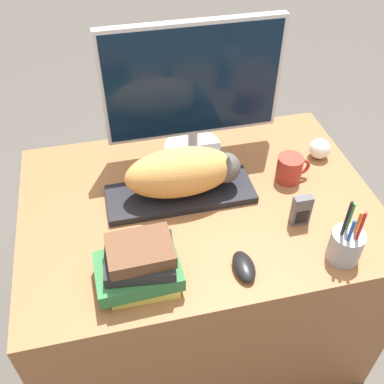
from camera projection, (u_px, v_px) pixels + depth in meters
desk at (198, 270)px, 1.67m from camera, size 1.12×0.80×0.71m
keyboard at (180, 194)px, 1.43m from camera, size 0.47×0.17×0.02m
cat at (185, 172)px, 1.37m from camera, size 0.36×0.15×0.16m
monitor at (193, 87)px, 1.45m from camera, size 0.59×0.20×0.47m
computer_mouse at (244, 266)px, 1.21m from camera, size 0.06×0.11×0.03m
coffee_mug at (290, 169)px, 1.47m from camera, size 0.11×0.08×0.09m
pen_cup at (346, 245)px, 1.22m from camera, size 0.09×0.09×0.21m
baseball at (320, 149)px, 1.57m from camera, size 0.07×0.07×0.07m
phone at (301, 211)px, 1.32m from camera, size 0.06×0.03×0.10m
book_stack at (140, 265)px, 1.15m from camera, size 0.22×0.18×0.14m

